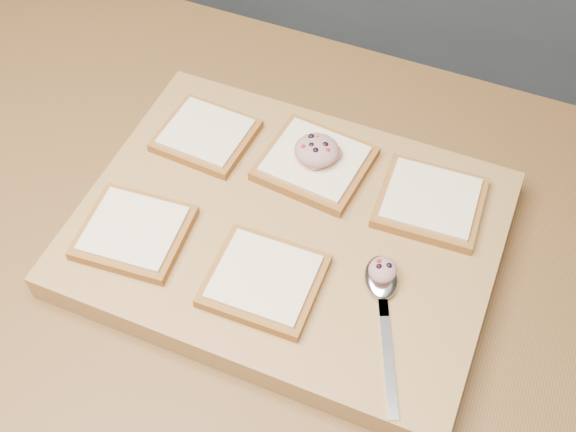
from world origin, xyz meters
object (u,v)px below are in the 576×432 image
at_px(cutting_board, 288,233).
at_px(bread_far_center, 315,163).
at_px(tuna_salad_dollop, 317,150).
at_px(spoon, 382,288).

xyz_separation_m(cutting_board, bread_far_center, (-0.00, 0.09, 0.03)).
height_order(bread_far_center, tuna_salad_dollop, tuna_salad_dollop).
bearing_deg(spoon, bread_far_center, 133.91).
bearing_deg(bread_far_center, tuna_salad_dollop, 65.34).
relative_size(bread_far_center, tuna_salad_dollop, 2.46).
bearing_deg(cutting_board, spoon, -19.08).
bearing_deg(cutting_board, bread_far_center, 91.48).
xyz_separation_m(bread_far_center, spoon, (0.13, -0.14, -0.00)).
distance_m(tuna_salad_dollop, spoon, 0.20).
distance_m(bread_far_center, tuna_salad_dollop, 0.02).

